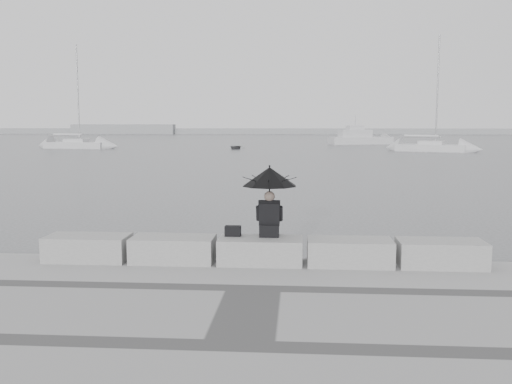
# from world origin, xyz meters

# --- Properties ---
(ground) EXTENTS (360.00, 360.00, 0.00)m
(ground) POSITION_xyz_m (0.00, 0.00, 0.00)
(ground) COLOR #3F4144
(ground) RESTS_ON ground
(stone_block_far_left) EXTENTS (1.60, 0.80, 0.50)m
(stone_block_far_left) POSITION_xyz_m (-3.40, -0.45, 0.75)
(stone_block_far_left) COLOR gray
(stone_block_far_left) RESTS_ON promenade
(stone_block_left) EXTENTS (1.60, 0.80, 0.50)m
(stone_block_left) POSITION_xyz_m (-1.70, -0.45, 0.75)
(stone_block_left) COLOR gray
(stone_block_left) RESTS_ON promenade
(stone_block_centre) EXTENTS (1.60, 0.80, 0.50)m
(stone_block_centre) POSITION_xyz_m (0.00, -0.45, 0.75)
(stone_block_centre) COLOR gray
(stone_block_centre) RESTS_ON promenade
(stone_block_right) EXTENTS (1.60, 0.80, 0.50)m
(stone_block_right) POSITION_xyz_m (1.70, -0.45, 0.75)
(stone_block_right) COLOR gray
(stone_block_right) RESTS_ON promenade
(stone_block_far_right) EXTENTS (1.60, 0.80, 0.50)m
(stone_block_far_right) POSITION_xyz_m (3.40, -0.45, 0.75)
(stone_block_far_right) COLOR gray
(stone_block_far_right) RESTS_ON promenade
(seated_person) EXTENTS (1.07, 1.07, 1.39)m
(seated_person) POSITION_xyz_m (0.16, -0.26, 1.98)
(seated_person) COLOR black
(seated_person) RESTS_ON stone_block_centre
(bag) EXTENTS (0.31, 0.18, 0.20)m
(bag) POSITION_xyz_m (-0.55, -0.29, 1.10)
(bag) COLOR black
(bag) RESTS_ON stone_block_centre
(distant_landmass) EXTENTS (180.00, 8.00, 2.80)m
(distant_landmass) POSITION_xyz_m (-8.14, 154.51, 0.90)
(distant_landmass) COLOR gray
(distant_landmass) RESTS_ON ground
(sailboat_left) EXTENTS (8.36, 3.80, 12.90)m
(sailboat_left) POSITION_xyz_m (-27.20, 59.01, 0.52)
(sailboat_left) COLOR silver
(sailboat_left) RESTS_ON ground
(sailboat_right) EXTENTS (7.92, 5.39, 12.90)m
(sailboat_right) POSITION_xyz_m (15.63, 54.21, 0.53)
(sailboat_right) COLOR silver
(sailboat_right) RESTS_ON ground
(motor_cruiser) EXTENTS (9.85, 5.47, 4.50)m
(motor_cruiser) POSITION_xyz_m (10.11, 75.73, 0.89)
(motor_cruiser) COLOR silver
(motor_cruiser) RESTS_ON ground
(dinghy) EXTENTS (3.00, 1.56, 0.49)m
(dinghy) POSITION_xyz_m (-7.00, 58.98, 0.24)
(dinghy) COLOR slate
(dinghy) RESTS_ON ground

